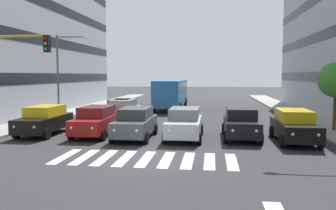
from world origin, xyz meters
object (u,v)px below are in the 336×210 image
Objects in this scene: car_2 at (184,123)px; car_3 at (135,123)px; car_1 at (241,123)px; car_4 at (96,121)px; car_row2_0 at (123,111)px; car_5 at (44,120)px; street_lamp_right at (63,67)px; street_tree_1 at (336,80)px; car_row2_1 at (121,110)px; bus_behind_traffic at (171,91)px; car_0 at (294,126)px.

car_3 is at bearing 3.94° from car_2.
car_4 is (8.36, 0.17, 0.00)m from car_1.
car_row2_0 is (2.36, -6.11, 0.00)m from car_3.
car_5 is 7.93m from street_lamp_right.
street_tree_1 is (-19.38, 3.89, -0.93)m from street_lamp_right.
car_4 is 1.00× the size of car_row2_1.
bus_behind_traffic is at bearing -108.81° from car_5.
car_row2_1 is at bearing -114.08° from car_5.
car_0 is 1.00× the size of car_row2_1.
car_row2_0 is (-0.11, -5.58, 0.00)m from car_4.
bus_behind_traffic reaches higher than car_row2_1.
car_0 is 1.00× the size of car_5.
bus_behind_traffic reaches higher than car_4.
bus_behind_traffic is (-0.00, -17.06, 0.97)m from car_3.
car_4 is at bearing 126.50° from street_lamp_right.
street_lamp_right is (7.57, -7.42, 3.29)m from car_3.
street_tree_1 is (-11.81, -3.53, 2.36)m from car_3.
car_0 and car_2 have the same top height.
street_lamp_right is (16.16, -7.50, 3.29)m from car_0.
car_3 and car_5 have the same top height.
street_lamp_right reaches higher than car_1.
car_2 is 2.76m from car_3.
car_3 is at bearing 90.00° from bus_behind_traffic.
street_tree_1 is (-5.92, -2.83, 2.36)m from car_1.
bus_behind_traffic is (2.75, -16.87, 0.97)m from car_2.
car_4 is at bearing -178.82° from car_5.
car_4 is 1.00× the size of car_5.
car_0 is at bearing 148.01° from car_row2_1.
car_4 is at bearing 88.89° from car_row2_0.
car_2 is at bearing 176.29° from car_4.
car_0 and car_4 have the same top height.
car_row2_0 is (8.25, -5.41, 0.00)m from car_1.
car_0 is 1.00× the size of car_3.
car_row2_0 is at bearing 77.82° from bus_behind_traffic.
car_4 is 5.58m from car_row2_0.
car_row2_0 is (-3.29, -5.64, 0.00)m from car_5.
car_3 is at bearing -0.53° from car_0.
car_2 is 8.74m from car_row2_1.
bus_behind_traffic reaches higher than car_5.
car_4 is 14.78m from street_tree_1.
car_2 is 1.00× the size of car_row2_1.
car_1 and car_5 have the same top height.
car_0 is 5.85m from car_2.
car_row2_1 is at bearing -67.43° from car_row2_0.
car_0 is 0.68× the size of street_lamp_right.
car_row2_1 is 0.42× the size of bus_behind_traffic.
street_tree_1 is at bearing -154.43° from car_1.
car_0 and car_5 have the same top height.
car_2 and car_4 have the same top height.
car_5 is at bearing 71.19° from bus_behind_traffic.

